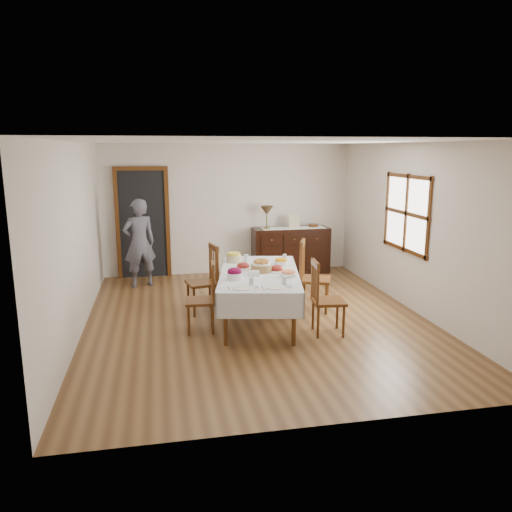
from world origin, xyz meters
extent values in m
plane|color=brown|center=(0.00, 0.00, 0.00)|extent=(6.00, 6.00, 0.00)
cube|color=white|center=(0.00, 0.00, 2.60)|extent=(5.00, 6.00, 0.02)
cube|color=silver|center=(0.00, 3.00, 1.30)|extent=(5.00, 0.02, 2.60)
cube|color=silver|center=(0.00, -3.00, 1.30)|extent=(5.00, 0.02, 2.60)
cube|color=silver|center=(-2.50, 0.00, 1.30)|extent=(0.02, 6.00, 2.60)
cube|color=silver|center=(2.50, 0.00, 1.30)|extent=(0.02, 6.00, 2.60)
cube|color=white|center=(2.49, 0.30, 1.50)|extent=(0.02, 1.30, 1.10)
cube|color=#4F2A0F|center=(2.48, 0.30, 1.50)|extent=(0.03, 1.46, 1.26)
cube|color=black|center=(-1.70, 2.96, 1.05)|extent=(0.90, 0.06, 2.10)
cube|color=#4F2A0F|center=(-1.70, 2.94, 1.05)|extent=(1.04, 0.08, 2.18)
cube|color=silver|center=(0.01, -0.09, 0.73)|extent=(1.48, 2.32, 0.04)
cylinder|color=#4F2A0F|center=(-0.60, -0.92, 0.35)|extent=(0.06, 0.06, 0.69)
cylinder|color=#4F2A0F|center=(0.26, -1.09, 0.35)|extent=(0.06, 0.06, 0.69)
cylinder|color=#4F2A0F|center=(-0.24, 0.91, 0.35)|extent=(0.06, 0.06, 0.69)
cylinder|color=#4F2A0F|center=(0.63, 0.73, 0.35)|extent=(0.06, 0.06, 0.69)
cube|color=silver|center=(-0.52, 0.02, 0.59)|extent=(0.45, 2.15, 0.33)
cube|color=silver|center=(0.55, -0.20, 0.59)|extent=(0.45, 2.15, 0.33)
cube|color=silver|center=(-0.20, -1.16, 0.59)|extent=(1.10, 0.24, 0.33)
cube|color=silver|center=(0.23, 0.97, 0.59)|extent=(1.10, 0.24, 0.33)
cube|color=#4F2A0F|center=(-0.87, -0.33, 0.44)|extent=(0.43, 0.43, 0.04)
cylinder|color=#4F2A0F|center=(-1.03, -0.15, 0.21)|extent=(0.03, 0.03, 0.42)
cylinder|color=#4F2A0F|center=(-1.05, -0.48, 0.21)|extent=(0.03, 0.03, 0.42)
cylinder|color=#4F2A0F|center=(-0.70, -0.17, 0.21)|extent=(0.03, 0.03, 0.42)
cylinder|color=#4F2A0F|center=(-0.72, -0.50, 0.21)|extent=(0.03, 0.03, 0.42)
cylinder|color=#4F2A0F|center=(-0.68, -0.17, 0.71)|extent=(0.04, 0.04, 0.54)
cylinder|color=#4F2A0F|center=(-0.70, -0.51, 0.71)|extent=(0.04, 0.04, 0.54)
cube|color=#4F2A0F|center=(-0.69, -0.34, 0.94)|extent=(0.06, 0.39, 0.08)
cylinder|color=#4F2A0F|center=(-0.68, -0.25, 0.69)|extent=(0.02, 0.02, 0.45)
cylinder|color=#4F2A0F|center=(-0.69, -0.34, 0.69)|extent=(0.02, 0.02, 0.45)
cylinder|color=#4F2A0F|center=(-0.70, -0.43, 0.69)|extent=(0.02, 0.02, 0.45)
cube|color=#4F2A0F|center=(-0.78, 0.49, 0.47)|extent=(0.52, 0.52, 0.04)
cylinder|color=#4F2A0F|center=(-0.99, 0.63, 0.23)|extent=(0.04, 0.04, 0.45)
cylinder|color=#4F2A0F|center=(-0.92, 0.28, 0.23)|extent=(0.04, 0.04, 0.45)
cylinder|color=#4F2A0F|center=(-0.64, 0.70, 0.23)|extent=(0.04, 0.04, 0.45)
cylinder|color=#4F2A0F|center=(-0.57, 0.35, 0.23)|extent=(0.04, 0.04, 0.45)
cylinder|color=#4F2A0F|center=(-0.62, 0.71, 0.77)|extent=(0.04, 0.04, 0.59)
cylinder|color=#4F2A0F|center=(-0.54, 0.34, 0.77)|extent=(0.04, 0.04, 0.59)
cube|color=#4F2A0F|center=(-0.58, 0.53, 1.02)|extent=(0.12, 0.42, 0.08)
cylinder|color=#4F2A0F|center=(-0.60, 0.62, 0.75)|extent=(0.02, 0.02, 0.48)
cylinder|color=#4F2A0F|center=(-0.58, 0.53, 0.75)|extent=(0.02, 0.02, 0.48)
cylinder|color=#4F2A0F|center=(-0.56, 0.44, 0.75)|extent=(0.02, 0.02, 0.48)
cube|color=#4F2A0F|center=(0.84, -0.76, 0.46)|extent=(0.47, 0.47, 0.04)
cylinder|color=#4F2A0F|center=(1.00, -0.95, 0.22)|extent=(0.04, 0.04, 0.44)
cylinder|color=#4F2A0F|center=(1.03, -0.60, 0.22)|extent=(0.04, 0.04, 0.44)
cylinder|color=#4F2A0F|center=(0.65, -0.91, 0.22)|extent=(0.04, 0.04, 0.44)
cylinder|color=#4F2A0F|center=(0.69, -0.56, 0.22)|extent=(0.04, 0.04, 0.44)
cylinder|color=#4F2A0F|center=(0.63, -0.92, 0.75)|extent=(0.04, 0.04, 0.57)
cylinder|color=#4F2A0F|center=(0.67, -0.55, 0.75)|extent=(0.04, 0.04, 0.57)
cube|color=#4F2A0F|center=(0.65, -0.74, 0.99)|extent=(0.08, 0.41, 0.08)
cylinder|color=#4F2A0F|center=(0.64, -0.83, 0.73)|extent=(0.02, 0.02, 0.47)
cylinder|color=#4F2A0F|center=(0.65, -0.74, 0.73)|extent=(0.02, 0.02, 0.47)
cylinder|color=#4F2A0F|center=(0.66, -0.64, 0.73)|extent=(0.02, 0.02, 0.47)
cube|color=#4F2A0F|center=(0.98, 0.27, 0.50)|extent=(0.60, 0.60, 0.04)
cylinder|color=#4F2A0F|center=(1.08, 0.02, 0.24)|extent=(0.04, 0.04, 0.48)
cylinder|color=#4F2A0F|center=(1.22, 0.37, 0.24)|extent=(0.04, 0.04, 0.48)
cylinder|color=#4F2A0F|center=(0.74, 0.16, 0.24)|extent=(0.04, 0.04, 0.48)
cylinder|color=#4F2A0F|center=(0.88, 0.51, 0.24)|extent=(0.04, 0.04, 0.48)
cylinder|color=#4F2A0F|center=(0.71, 0.16, 0.81)|extent=(0.04, 0.04, 0.62)
cylinder|color=#4F2A0F|center=(0.86, 0.53, 0.81)|extent=(0.04, 0.04, 0.62)
cube|color=#4F2A0F|center=(0.79, 0.34, 1.07)|extent=(0.21, 0.43, 0.09)
cylinder|color=#4F2A0F|center=(0.75, 0.25, 0.78)|extent=(0.02, 0.02, 0.51)
cylinder|color=#4F2A0F|center=(0.79, 0.34, 0.78)|extent=(0.02, 0.02, 0.51)
cylinder|color=#4F2A0F|center=(0.82, 0.44, 0.78)|extent=(0.02, 0.02, 0.51)
cube|color=black|center=(1.24, 2.72, 0.47)|extent=(1.55, 0.52, 0.93)
cube|color=black|center=(0.78, 2.45, 0.74)|extent=(0.43, 0.02, 0.19)
sphere|color=brown|center=(0.78, 2.43, 0.74)|extent=(0.03, 0.03, 0.03)
cube|color=black|center=(1.24, 2.45, 0.74)|extent=(0.43, 0.02, 0.19)
sphere|color=brown|center=(1.24, 2.43, 0.74)|extent=(0.03, 0.03, 0.03)
cube|color=black|center=(1.71, 2.45, 0.74)|extent=(0.43, 0.02, 0.19)
sphere|color=brown|center=(1.71, 2.43, 0.74)|extent=(0.03, 0.03, 0.03)
imported|color=#51515D|center=(-1.76, 2.23, 0.87)|extent=(0.62, 0.50, 1.74)
cylinder|color=olive|center=(0.04, -0.08, 0.81)|extent=(0.31, 0.31, 0.11)
cylinder|color=white|center=(0.04, -0.08, 0.87)|extent=(0.28, 0.28, 0.02)
sphere|color=#B3732D|center=(0.12, -0.08, 0.90)|extent=(0.08, 0.08, 0.08)
sphere|color=#B3732D|center=(0.10, -0.03, 0.90)|extent=(0.08, 0.08, 0.08)
sphere|color=#B3732D|center=(0.04, -0.01, 0.90)|extent=(0.08, 0.08, 0.08)
sphere|color=#B3732D|center=(-0.01, -0.03, 0.90)|extent=(0.08, 0.08, 0.08)
sphere|color=#B3732D|center=(-0.03, -0.08, 0.90)|extent=(0.08, 0.08, 0.08)
sphere|color=#B3732D|center=(-0.01, -0.14, 0.90)|extent=(0.08, 0.08, 0.08)
sphere|color=#B3732D|center=(0.04, -0.16, 0.90)|extent=(0.08, 0.08, 0.08)
sphere|color=#B3732D|center=(0.10, -0.14, 0.90)|extent=(0.08, 0.08, 0.08)
cylinder|color=black|center=(0.10, 0.25, 0.78)|extent=(0.26, 0.26, 0.05)
ellipsoid|color=pink|center=(0.17, 0.25, 0.83)|extent=(0.05, 0.05, 0.06)
ellipsoid|color=#78AFFF|center=(0.13, 0.31, 0.83)|extent=(0.05, 0.05, 0.06)
ellipsoid|color=#7EBF5C|center=(0.06, 0.31, 0.83)|extent=(0.05, 0.05, 0.06)
ellipsoid|color=orange|center=(0.03, 0.25, 0.83)|extent=(0.05, 0.05, 0.06)
ellipsoid|color=#B58BD4|center=(0.06, 0.19, 0.83)|extent=(0.05, 0.05, 0.06)
ellipsoid|color=#E7B653|center=(0.13, 0.19, 0.83)|extent=(0.05, 0.05, 0.06)
cylinder|color=white|center=(-0.18, 0.16, 0.76)|extent=(0.31, 0.31, 0.02)
ellipsoid|color=maroon|center=(-0.18, 0.16, 0.79)|extent=(0.19, 0.16, 0.11)
cylinder|color=white|center=(0.27, -0.10, 0.76)|extent=(0.31, 0.31, 0.02)
ellipsoid|color=maroon|center=(0.27, -0.10, 0.79)|extent=(0.19, 0.16, 0.11)
cylinder|color=white|center=(-0.40, -0.43, 0.80)|extent=(0.21, 0.21, 0.09)
ellipsoid|color=maroon|center=(-0.40, -0.43, 0.86)|extent=(0.20, 0.17, 0.11)
cylinder|color=white|center=(0.43, 0.29, 0.79)|extent=(0.21, 0.21, 0.06)
cylinder|color=orange|center=(0.43, 0.29, 0.83)|extent=(0.18, 0.18, 0.03)
cylinder|color=#CFBB8F|center=(-0.25, 0.62, 0.81)|extent=(0.24, 0.24, 0.11)
cylinder|color=yellow|center=(-0.25, 0.62, 0.88)|extent=(0.20, 0.20, 0.04)
cylinder|color=white|center=(0.36, -0.43, 0.78)|extent=(0.25, 0.25, 0.05)
cylinder|color=#DC6E40|center=(0.36, -0.43, 0.82)|extent=(0.20, 0.20, 0.02)
cube|color=white|center=(-0.11, -0.30, 0.79)|extent=(0.15, 0.12, 0.07)
cylinder|color=white|center=(-0.38, -0.91, 0.76)|extent=(0.25, 0.25, 0.01)
cube|color=white|center=(-0.55, -0.91, 0.76)|extent=(0.10, 0.13, 0.01)
cube|color=silver|center=(-0.55, -0.91, 0.76)|extent=(0.05, 0.16, 0.01)
cube|color=silver|center=(-0.22, -0.91, 0.76)|extent=(0.05, 0.18, 0.01)
cube|color=silver|center=(-0.18, -0.91, 0.76)|extent=(0.05, 0.14, 0.01)
cylinder|color=silver|center=(-0.23, -0.76, 0.80)|extent=(0.07, 0.07, 0.10)
cylinder|color=white|center=(0.05, -0.95, 0.76)|extent=(0.25, 0.25, 0.01)
cube|color=white|center=(-0.12, -0.95, 0.76)|extent=(0.10, 0.13, 0.01)
cube|color=silver|center=(-0.12, -0.95, 0.76)|extent=(0.05, 0.16, 0.01)
cube|color=silver|center=(0.21, -0.95, 0.76)|extent=(0.05, 0.18, 0.01)
cube|color=silver|center=(0.25, -0.95, 0.76)|extent=(0.05, 0.14, 0.01)
cylinder|color=silver|center=(0.20, -0.80, 0.80)|extent=(0.07, 0.07, 0.10)
cylinder|color=silver|center=(-0.05, 0.64, 0.81)|extent=(0.07, 0.07, 0.11)
cylinder|color=silver|center=(0.55, 0.53, 0.81)|extent=(0.06, 0.06, 0.11)
cube|color=white|center=(1.28, 2.68, 0.94)|extent=(1.30, 0.35, 0.01)
cylinder|color=brown|center=(0.73, 2.68, 0.95)|extent=(0.12, 0.12, 0.03)
cylinder|color=brown|center=(0.73, 2.68, 1.09)|extent=(0.02, 0.02, 0.25)
cone|color=#46341E|center=(0.73, 2.68, 1.30)|extent=(0.26, 0.26, 0.18)
cube|color=#C2B48C|center=(1.29, 2.64, 1.07)|extent=(0.22, 0.08, 0.28)
cylinder|color=#4F2A0F|center=(1.72, 2.73, 0.96)|extent=(0.20, 0.20, 0.06)
camera|label=1|loc=(-1.39, -6.97, 2.50)|focal=35.00mm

